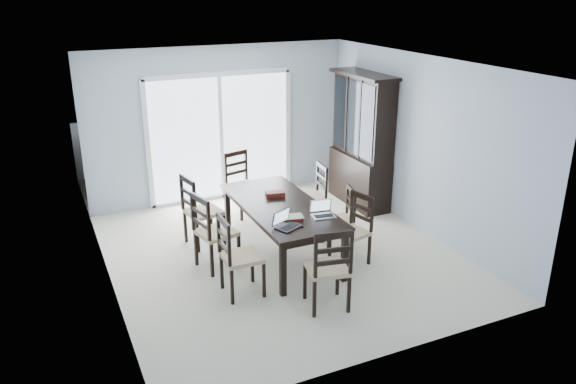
# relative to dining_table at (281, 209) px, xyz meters

# --- Properties ---
(floor) EXTENTS (5.00, 5.00, 0.00)m
(floor) POSITION_rel_dining_table_xyz_m (0.00, 0.00, -0.67)
(floor) COLOR beige
(floor) RESTS_ON ground
(ceiling) EXTENTS (5.00, 5.00, 0.00)m
(ceiling) POSITION_rel_dining_table_xyz_m (0.00, 0.00, 1.93)
(ceiling) COLOR white
(ceiling) RESTS_ON back_wall
(back_wall) EXTENTS (4.50, 0.02, 2.60)m
(back_wall) POSITION_rel_dining_table_xyz_m (0.00, 2.50, 0.63)
(back_wall) COLOR #A4B3C4
(back_wall) RESTS_ON floor
(wall_left) EXTENTS (0.02, 5.00, 2.60)m
(wall_left) POSITION_rel_dining_table_xyz_m (-2.25, 0.00, 0.63)
(wall_left) COLOR #A4B3C4
(wall_left) RESTS_ON floor
(wall_right) EXTENTS (0.02, 5.00, 2.60)m
(wall_right) POSITION_rel_dining_table_xyz_m (2.25, 0.00, 0.63)
(wall_right) COLOR #A4B3C4
(wall_right) RESTS_ON floor
(balcony) EXTENTS (4.50, 2.00, 0.10)m
(balcony) POSITION_rel_dining_table_xyz_m (0.00, 3.50, -0.72)
(balcony) COLOR gray
(balcony) RESTS_ON ground
(railing) EXTENTS (4.50, 0.06, 1.10)m
(railing) POSITION_rel_dining_table_xyz_m (0.00, 4.50, -0.12)
(railing) COLOR #99999E
(railing) RESTS_ON balcony
(dining_table) EXTENTS (1.00, 2.20, 0.75)m
(dining_table) POSITION_rel_dining_table_xyz_m (0.00, 0.00, 0.00)
(dining_table) COLOR black
(dining_table) RESTS_ON floor
(china_hutch) EXTENTS (0.50, 1.38, 2.20)m
(china_hutch) POSITION_rel_dining_table_xyz_m (2.02, 1.25, 0.40)
(china_hutch) COLOR black
(china_hutch) RESTS_ON floor
(sliding_door) EXTENTS (2.52, 0.05, 2.18)m
(sliding_door) POSITION_rel_dining_table_xyz_m (0.00, 2.48, 0.41)
(sliding_door) COLOR silver
(sliding_door) RESTS_ON floor
(chair_left_near) EXTENTS (0.46, 0.45, 1.17)m
(chair_left_near) POSITION_rel_dining_table_xyz_m (-0.94, -0.73, -0.05)
(chair_left_near) COLOR black
(chair_left_near) RESTS_ON floor
(chair_left_mid) EXTENTS (0.56, 0.54, 1.20)m
(chair_left_mid) POSITION_rel_dining_table_xyz_m (-1.00, 0.02, -0.04)
(chair_left_mid) COLOR black
(chair_left_mid) RESTS_ON floor
(chair_left_far) EXTENTS (0.53, 0.52, 1.21)m
(chair_left_far) POSITION_rel_dining_table_xyz_m (-0.95, 0.77, -0.03)
(chair_left_far) COLOR black
(chair_left_far) RESTS_ON floor
(chair_right_near) EXTENTS (0.51, 0.50, 1.09)m
(chair_right_near) POSITION_rel_dining_table_xyz_m (0.82, -0.59, -0.10)
(chair_right_near) COLOR black
(chair_right_near) RESTS_ON floor
(chair_right_mid) EXTENTS (0.48, 0.47, 1.02)m
(chair_right_mid) POSITION_rel_dining_table_xyz_m (0.90, -0.13, -0.13)
(chair_right_mid) COLOR black
(chair_right_mid) RESTS_ON floor
(chair_right_far) EXTENTS (0.47, 0.46, 1.11)m
(chair_right_far) POSITION_rel_dining_table_xyz_m (0.92, 0.76, -0.09)
(chair_right_far) COLOR black
(chair_right_far) RESTS_ON floor
(chair_end_near) EXTENTS (0.53, 0.54, 1.19)m
(chair_end_near) POSITION_rel_dining_table_xyz_m (-0.08, -1.51, -0.04)
(chair_end_near) COLOR black
(chair_end_near) RESTS_ON floor
(chair_end_far) EXTENTS (0.54, 0.55, 1.17)m
(chair_end_far) POSITION_rel_dining_table_xyz_m (0.04, 1.68, -0.06)
(chair_end_far) COLOR black
(chair_end_far) RESTS_ON floor
(laptop_dark) EXTENTS (0.36, 0.32, 0.21)m
(laptop_dark) POSITION_rel_dining_table_xyz_m (-0.22, -0.74, 0.13)
(laptop_dark) COLOR black
(laptop_dark) RESTS_ON dining_table
(laptop_silver) EXTENTS (0.32, 0.25, 0.20)m
(laptop_silver) POSITION_rel_dining_table_xyz_m (0.32, -0.62, 0.13)
(laptop_silver) COLOR silver
(laptop_silver) RESTS_ON dining_table
(book_stack) EXTENTS (0.28, 0.23, 0.04)m
(book_stack) POSITION_rel_dining_table_xyz_m (-0.06, -0.52, 0.10)
(book_stack) COLOR maroon
(book_stack) RESTS_ON dining_table
(cell_phone) EXTENTS (0.12, 0.08, 0.01)m
(cell_phone) POSITION_rel_dining_table_xyz_m (-0.10, -0.77, 0.08)
(cell_phone) COLOR black
(cell_phone) RESTS_ON dining_table
(game_box) EXTENTS (0.29, 0.18, 0.07)m
(game_box) POSITION_rel_dining_table_xyz_m (0.05, 0.30, 0.11)
(game_box) COLOR #4F110F
(game_box) RESTS_ON dining_table
(hot_tub) EXTENTS (1.96, 1.80, 0.92)m
(hot_tub) POSITION_rel_dining_table_xyz_m (-0.98, 3.37, -0.21)
(hot_tub) COLOR brown
(hot_tub) RESTS_ON balcony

